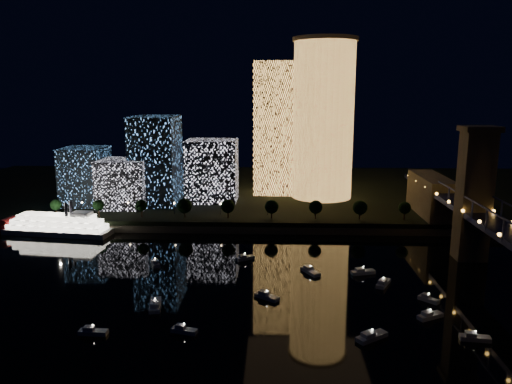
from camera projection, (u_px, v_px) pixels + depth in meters
ground at (304, 314)px, 142.59m from camera, size 520.00×520.00×0.00m
far_bank at (289, 192)px, 298.65m from camera, size 420.00×160.00×5.00m
seawall at (294, 230)px, 222.53m from camera, size 420.00×6.00×3.00m
tower_cylindrical at (323, 119)px, 265.35m from camera, size 34.00×34.00×84.19m
tower_rectangular at (274, 128)px, 278.87m from camera, size 22.87×22.87×72.77m
midrise_blocks at (152, 169)px, 255.93m from camera, size 87.17×37.73×44.64m
riverboat at (53, 225)px, 220.21m from camera, size 52.12×16.78×15.43m
motorboats at (293, 296)px, 152.60m from camera, size 106.40×66.07×2.78m
esplanade_trees at (242, 206)px, 227.47m from camera, size 165.39×6.92×8.96m
street_lamps at (221, 206)px, 234.03m from camera, size 132.70×0.70×5.65m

